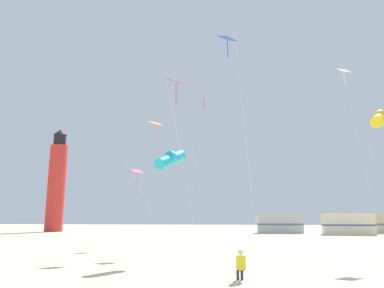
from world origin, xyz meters
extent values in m
cube|color=yellow|center=(1.67, 7.02, 0.68)|extent=(0.36, 0.26, 0.52)
sphere|color=beige|center=(1.67, 7.02, 1.06)|extent=(0.20, 0.20, 0.20)
cylinder|color=#2D2D38|center=(1.72, 7.21, 0.44)|extent=(0.17, 0.37, 0.13)
cylinder|color=#2D2D38|center=(1.71, 7.37, 0.21)|extent=(0.11, 0.11, 0.42)
cylinder|color=#2D2D38|center=(1.56, 7.19, 0.44)|extent=(0.17, 0.37, 0.13)
cylinder|color=#2D2D38|center=(1.55, 7.35, 0.21)|extent=(0.11, 0.11, 0.42)
cylinder|color=silver|center=(-2.95, 11.70, 2.85)|extent=(3.46, 1.68, 5.70)
cylinder|color=#1EB2D1|center=(-2.11, 13.42, 5.69)|extent=(1.72, 2.55, 1.48)
sphere|color=#1EB2D1|center=(-2.11, 13.42, 5.84)|extent=(0.76, 0.76, 0.76)
cylinder|color=silver|center=(9.37, 12.46, 3.89)|extent=(1.58, 1.09, 7.79)
cylinder|color=yellow|center=(9.91, 13.24, 7.78)|extent=(1.99, 2.45, 1.48)
sphere|color=yellow|center=(9.91, 13.24, 7.93)|extent=(0.76, 0.76, 0.76)
cylinder|color=silver|center=(10.90, 19.52, 6.88)|extent=(2.01, 0.75, 13.76)
cube|color=white|center=(10.53, 20.52, 13.76)|extent=(1.22, 1.22, 0.40)
cylinder|color=white|center=(10.53, 20.52, 13.11)|extent=(0.04, 0.04, 1.10)
cylinder|color=silver|center=(-5.74, 20.91, 3.07)|extent=(2.62, 1.35, 6.15)
cube|color=#E54C8C|center=(-6.41, 22.21, 6.14)|extent=(1.22, 1.22, 0.40)
cylinder|color=#E54C8C|center=(-6.41, 22.21, 5.49)|extent=(0.04, 0.04, 1.10)
cylinder|color=silver|center=(-1.41, 22.39, 6.48)|extent=(2.00, 1.24, 12.96)
cube|color=red|center=(-0.80, 23.38, 12.96)|extent=(1.22, 1.22, 0.40)
cylinder|color=red|center=(-0.80, 23.38, 12.31)|extent=(0.04, 0.04, 1.10)
cylinder|color=silver|center=(-4.43, 17.31, 4.59)|extent=(1.56, 0.77, 9.18)
cube|color=orange|center=(-4.05, 18.08, 9.17)|extent=(1.22, 1.22, 0.40)
cylinder|color=orange|center=(-4.05, 18.08, 8.52)|extent=(0.04, 0.04, 1.10)
cylinder|color=silver|center=(2.23, 11.39, 6.23)|extent=(1.03, 1.74, 12.47)
cube|color=blue|center=(1.37, 11.90, 12.46)|extent=(1.22, 1.22, 0.40)
cylinder|color=blue|center=(1.37, 11.90, 11.81)|extent=(0.04, 0.04, 1.10)
cylinder|color=silver|center=(-0.74, 8.66, 4.50)|extent=(1.67, 1.02, 9.01)
cube|color=#D826A5|center=(-1.24, 9.49, 9.01)|extent=(1.22, 1.22, 0.40)
cylinder|color=#D826A5|center=(-1.24, 9.49, 8.36)|extent=(0.04, 0.04, 1.10)
cylinder|color=red|center=(-26.78, 49.17, 7.00)|extent=(2.80, 2.80, 14.00)
cylinder|color=black|center=(-26.78, 49.17, 14.90)|extent=(2.00, 2.00, 1.80)
cone|color=black|center=(-26.78, 49.17, 16.30)|extent=(2.20, 2.20, 1.00)
cube|color=#B7BABF|center=(8.60, 47.49, 1.40)|extent=(6.48, 2.53, 2.80)
cube|color=#4C608C|center=(8.60, 47.49, 1.26)|extent=(6.52, 2.57, 0.24)
cube|color=beige|center=(17.00, 43.61, 1.40)|extent=(6.57, 2.82, 2.80)
cube|color=#4C608C|center=(17.00, 43.61, 1.26)|extent=(6.61, 2.86, 0.24)
camera|label=1|loc=(1.25, -7.32, 2.40)|focal=33.66mm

